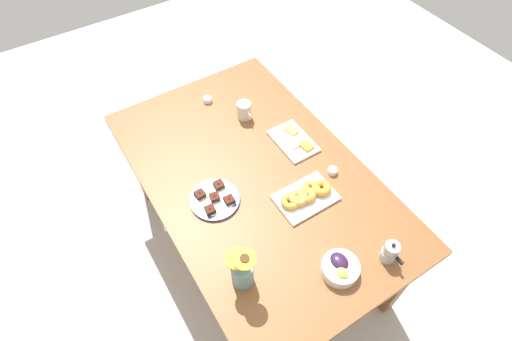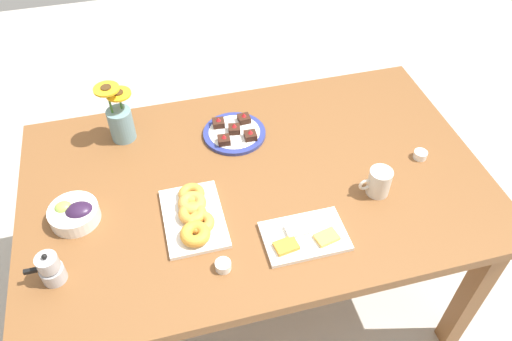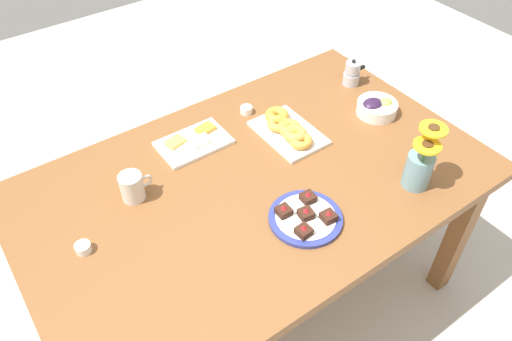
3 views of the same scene
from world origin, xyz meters
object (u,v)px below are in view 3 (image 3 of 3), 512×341
object	(u,v)px
coffee_mug	(132,187)
jam_cup_honey	(246,110)
flower_vase	(419,166)
croissant_platter	(288,129)
moka_pot	(352,74)
dining_table	(256,196)
grape_bowl	(377,107)
cheese_platter	(194,142)
jam_cup_berry	(83,248)
dessert_plate	(306,217)

from	to	relation	value
coffee_mug	jam_cup_honey	world-z (taller)	coffee_mug
coffee_mug	flower_vase	xyz separation A→B (m)	(0.81, -0.50, 0.03)
croissant_platter	moka_pot	size ratio (longest dim) A/B	2.35
coffee_mug	flower_vase	world-z (taller)	flower_vase
dining_table	moka_pot	distance (m)	0.72
grape_bowl	cheese_platter	world-z (taller)	grape_bowl
jam_cup_berry	flower_vase	xyz separation A→B (m)	(1.03, -0.38, 0.07)
flower_vase	croissant_platter	bearing A→B (deg)	112.28
dining_table	jam_cup_berry	xyz separation A→B (m)	(-0.60, 0.05, 0.10)
jam_cup_berry	dessert_plate	size ratio (longest dim) A/B	0.20
cheese_platter	dessert_plate	world-z (taller)	dessert_plate
grape_bowl	cheese_platter	xyz separation A→B (m)	(-0.69, 0.26, -0.02)
croissant_platter	dessert_plate	world-z (taller)	dessert_plate
dining_table	grape_bowl	xyz separation A→B (m)	(0.60, 0.03, 0.12)
grape_bowl	dessert_plate	size ratio (longest dim) A/B	0.67
moka_pot	flower_vase	bearing A→B (deg)	-112.84
flower_vase	dining_table	bearing A→B (deg)	141.97
grape_bowl	jam_cup_honey	size ratio (longest dim) A/B	3.30
jam_cup_honey	dessert_plate	world-z (taller)	dessert_plate
coffee_mug	jam_cup_berry	size ratio (longest dim) A/B	2.34
dining_table	croissant_platter	size ratio (longest dim) A/B	5.71
cheese_platter	jam_cup_honey	bearing A→B (deg)	9.25
flower_vase	cheese_platter	bearing A→B (deg)	129.29
grape_bowl	moka_pot	world-z (taller)	moka_pot
coffee_mug	grape_bowl	size ratio (longest dim) A/B	0.71
moka_pot	coffee_mug	bearing A→B (deg)	-175.86
coffee_mug	flower_vase	bearing A→B (deg)	-31.68
grape_bowl	moka_pot	size ratio (longest dim) A/B	1.33
coffee_mug	grape_bowl	bearing A→B (deg)	-7.86
jam_cup_honey	croissant_platter	bearing A→B (deg)	-75.78
grape_bowl	dessert_plate	distance (m)	0.64
coffee_mug	flower_vase	distance (m)	0.95
cheese_platter	flower_vase	xyz separation A→B (m)	(0.51, -0.62, 0.07)
grape_bowl	jam_cup_honey	distance (m)	0.52
jam_cup_berry	coffee_mug	bearing A→B (deg)	27.31
cheese_platter	jam_cup_berry	size ratio (longest dim) A/B	5.42
coffee_mug	croissant_platter	xyz separation A→B (m)	(0.62, -0.04, -0.03)
croissant_platter	coffee_mug	bearing A→B (deg)	176.67
dining_table	cheese_platter	world-z (taller)	cheese_platter
dining_table	dessert_plate	distance (m)	0.26
dining_table	jam_cup_berry	bearing A→B (deg)	175.29
jam_cup_berry	dessert_plate	world-z (taller)	dessert_plate
grape_bowl	cheese_platter	bearing A→B (deg)	159.35
flower_vase	moka_pot	world-z (taller)	flower_vase
grape_bowl	flower_vase	world-z (taller)	flower_vase
croissant_platter	jam_cup_honey	xyz separation A→B (m)	(-0.05, 0.20, -0.01)
jam_cup_honey	moka_pot	bearing A→B (deg)	-10.60
cheese_platter	jam_cup_berry	distance (m)	0.57
dining_table	jam_cup_honey	bearing A→B (deg)	60.47
grape_bowl	jam_cup_berry	xyz separation A→B (m)	(-1.20, 0.02, -0.01)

